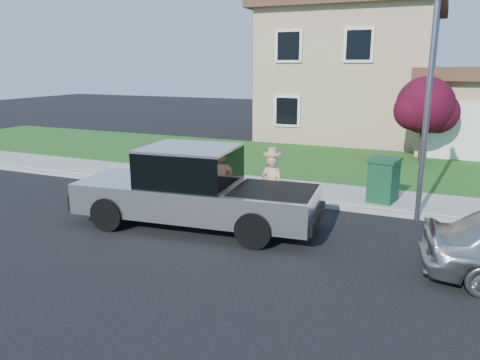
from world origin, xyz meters
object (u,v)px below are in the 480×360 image
at_px(woman, 272,185).
at_px(street_lamp, 430,87).
at_px(trash_bin, 384,180).
at_px(pickup_truck, 195,190).
at_px(ornamental_tree, 426,108).

distance_m(woman, street_lamp, 4.33).
height_order(trash_bin, street_lamp, street_lamp).
relative_size(pickup_truck, street_lamp, 1.05).
bearing_deg(ornamental_tree, trash_bin, -96.37).
xyz_separation_m(pickup_truck, street_lamp, (4.86, 2.45, 2.37)).
height_order(woman, trash_bin, woman).
distance_m(woman, ornamental_tree, 9.02).
height_order(woman, street_lamp, street_lamp).
xyz_separation_m(ornamental_tree, street_lamp, (0.27, -7.20, 1.09)).
relative_size(pickup_truck, ornamental_tree, 1.84).
distance_m(pickup_truck, street_lamp, 5.94).
height_order(ornamental_tree, street_lamp, street_lamp).
bearing_deg(street_lamp, ornamental_tree, 83.68).
distance_m(pickup_truck, ornamental_tree, 10.77).
bearing_deg(street_lamp, woman, -169.58).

